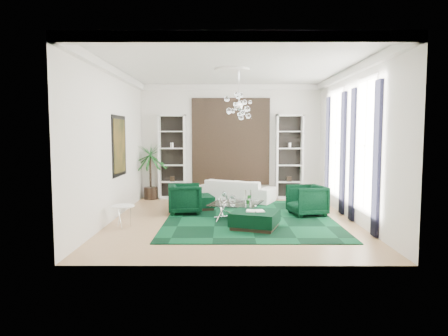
{
  "coord_description": "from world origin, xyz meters",
  "views": [
    {
      "loc": [
        -0.18,
        -9.92,
        2.18
      ],
      "look_at": [
        -0.21,
        0.5,
        1.27
      ],
      "focal_mm": 32.0,
      "sensor_mm": 36.0,
      "label": 1
    }
  ],
  "objects_px": {
    "sofa": "(236,190)",
    "armchair_right": "(307,200)",
    "ottoman_front": "(255,220)",
    "armchair_left": "(185,199)",
    "ottoman_side": "(197,202)",
    "palm": "(150,163)",
    "coffee_table": "(236,210)",
    "side_table": "(123,217)"
  },
  "relations": [
    {
      "from": "armchair_left",
      "to": "ottoman_side",
      "type": "relative_size",
      "value": 0.99
    },
    {
      "from": "ottoman_side",
      "to": "ottoman_front",
      "type": "bearing_deg",
      "value": -56.71
    },
    {
      "from": "side_table",
      "to": "palm",
      "type": "bearing_deg",
      "value": 91.45
    },
    {
      "from": "armchair_right",
      "to": "ottoman_side",
      "type": "distance_m",
      "value": 3.12
    },
    {
      "from": "ottoman_front",
      "to": "palm",
      "type": "height_order",
      "value": "palm"
    },
    {
      "from": "sofa",
      "to": "armchair_left",
      "type": "xyz_separation_m",
      "value": [
        -1.45,
        -2.0,
        0.06
      ]
    },
    {
      "from": "armchair_left",
      "to": "ottoman_side",
      "type": "xyz_separation_m",
      "value": [
        0.27,
        0.59,
        -0.21
      ]
    },
    {
      "from": "sofa",
      "to": "coffee_table",
      "type": "height_order",
      "value": "sofa"
    },
    {
      "from": "armchair_left",
      "to": "armchair_right",
      "type": "height_order",
      "value": "same"
    },
    {
      "from": "coffee_table",
      "to": "ottoman_front",
      "type": "distance_m",
      "value": 1.15
    },
    {
      "from": "coffee_table",
      "to": "ottoman_front",
      "type": "bearing_deg",
      "value": -69.3
    },
    {
      "from": "armchair_right",
      "to": "ottoman_side",
      "type": "relative_size",
      "value": 0.99
    },
    {
      "from": "side_table",
      "to": "ottoman_front",
      "type": "bearing_deg",
      "value": -1.83
    },
    {
      "from": "sofa",
      "to": "armchair_right",
      "type": "xyz_separation_m",
      "value": [
        1.81,
        -2.25,
        0.06
      ]
    },
    {
      "from": "coffee_table",
      "to": "palm",
      "type": "height_order",
      "value": "palm"
    },
    {
      "from": "coffee_table",
      "to": "ottoman_front",
      "type": "xyz_separation_m",
      "value": [
        0.41,
        -1.08,
        -0.01
      ]
    },
    {
      "from": "coffee_table",
      "to": "palm",
      "type": "bearing_deg",
      "value": 132.74
    },
    {
      "from": "sofa",
      "to": "side_table",
      "type": "xyz_separation_m",
      "value": [
        -2.73,
        -3.61,
        -0.1
      ]
    },
    {
      "from": "sofa",
      "to": "palm",
      "type": "relative_size",
      "value": 1.0
    },
    {
      "from": "coffee_table",
      "to": "palm",
      "type": "relative_size",
      "value": 0.5
    },
    {
      "from": "sofa",
      "to": "coffee_table",
      "type": "relative_size",
      "value": 2.0
    },
    {
      "from": "armchair_right",
      "to": "side_table",
      "type": "height_order",
      "value": "armchair_right"
    },
    {
      "from": "coffee_table",
      "to": "palm",
      "type": "distance_m",
      "value": 4.17
    },
    {
      "from": "ottoman_front",
      "to": "side_table",
      "type": "xyz_separation_m",
      "value": [
        -3.05,
        0.1,
        0.05
      ]
    },
    {
      "from": "sofa",
      "to": "ottoman_front",
      "type": "relative_size",
      "value": 2.39
    },
    {
      "from": "coffee_table",
      "to": "ottoman_side",
      "type": "bearing_deg",
      "value": 132.05
    },
    {
      "from": "armchair_right",
      "to": "ottoman_side",
      "type": "xyz_separation_m",
      "value": [
        -2.99,
        0.84,
        -0.21
      ]
    },
    {
      "from": "palm",
      "to": "coffee_table",
      "type": "bearing_deg",
      "value": -47.26
    },
    {
      "from": "sofa",
      "to": "armchair_right",
      "type": "bearing_deg",
      "value": 153.7
    },
    {
      "from": "armchair_right",
      "to": "ottoman_front",
      "type": "xyz_separation_m",
      "value": [
        -1.48,
        -1.46,
        -0.21
      ]
    },
    {
      "from": "armchair_right",
      "to": "coffee_table",
      "type": "xyz_separation_m",
      "value": [
        -1.89,
        -0.38,
        -0.2
      ]
    },
    {
      "from": "armchair_right",
      "to": "palm",
      "type": "xyz_separation_m",
      "value": [
        -4.64,
        2.59,
        0.79
      ]
    },
    {
      "from": "ottoman_side",
      "to": "side_table",
      "type": "relative_size",
      "value": 1.73
    },
    {
      "from": "armchair_left",
      "to": "coffee_table",
      "type": "distance_m",
      "value": 1.53
    },
    {
      "from": "armchair_left",
      "to": "palm",
      "type": "distance_m",
      "value": 2.83
    },
    {
      "from": "ottoman_side",
      "to": "palm",
      "type": "height_order",
      "value": "palm"
    },
    {
      "from": "sofa",
      "to": "armchair_right",
      "type": "height_order",
      "value": "armchair_right"
    },
    {
      "from": "sofa",
      "to": "armchair_left",
      "type": "bearing_deg",
      "value": 78.77
    },
    {
      "from": "side_table",
      "to": "palm",
      "type": "xyz_separation_m",
      "value": [
        -0.1,
        3.95,
        0.95
      ]
    },
    {
      "from": "armchair_left",
      "to": "ottoman_side",
      "type": "height_order",
      "value": "armchair_left"
    },
    {
      "from": "coffee_table",
      "to": "side_table",
      "type": "xyz_separation_m",
      "value": [
        -2.65,
        -0.98,
        0.04
      ]
    },
    {
      "from": "armchair_left",
      "to": "armchair_right",
      "type": "relative_size",
      "value": 1.0
    }
  ]
}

